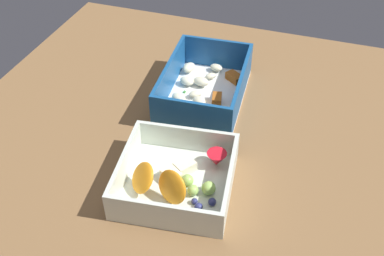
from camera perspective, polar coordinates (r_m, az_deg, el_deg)
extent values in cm
cube|color=brown|center=(73.18, -0.05, -2.39)|extent=(80.00, 80.00, 2.00)
cube|color=white|center=(81.37, 1.57, 3.95)|extent=(21.14, 14.86, 0.60)
cube|color=#19518C|center=(87.54, 3.11, 9.38)|extent=(1.52, 13.51, 5.83)
cube|color=#19518C|center=(71.87, -0.18, 1.45)|extent=(1.52, 13.51, 5.83)
cube|color=#19518C|center=(78.59, 6.22, 5.10)|extent=(19.06, 1.90, 5.83)
cube|color=#19518C|center=(80.88, -2.86, 6.46)|extent=(19.06, 1.90, 5.83)
ellipsoid|color=beige|center=(80.19, 0.42, 4.31)|extent=(2.55, 2.74, 1.12)
ellipsoid|color=beige|center=(82.91, 1.15, 5.89)|extent=(2.63, 3.32, 1.47)
ellipsoid|color=beige|center=(75.65, -2.37, 1.75)|extent=(3.01, 2.77, 1.24)
ellipsoid|color=beige|center=(86.69, -0.40, 7.62)|extent=(3.34, 2.69, 1.47)
ellipsoid|color=beige|center=(79.00, -1.67, 3.83)|extent=(3.08, 3.43, 1.41)
ellipsoid|color=beige|center=(83.16, -0.66, 5.94)|extent=(2.73, 3.21, 1.36)
ellipsoid|color=beige|center=(85.00, 2.38, 6.57)|extent=(2.35, 2.44, 1.00)
ellipsoid|color=beige|center=(76.35, 0.46, 2.31)|extent=(2.08, 2.86, 1.38)
ellipsoid|color=beige|center=(78.20, 0.90, 3.39)|extent=(3.20, 3.42, 1.40)
ellipsoid|color=beige|center=(87.12, 3.06, 7.61)|extent=(2.17, 2.74, 1.22)
cube|color=#AD5B1E|center=(84.93, 5.33, 6.37)|extent=(3.26, 3.59, 1.38)
cube|color=brown|center=(75.14, 3.53, 1.19)|extent=(2.52, 3.56, 1.36)
cube|color=#AD5B1E|center=(79.08, 3.14, 3.62)|extent=(2.91, 2.14, 1.53)
cube|color=#387A33|center=(86.10, 2.75, 6.57)|extent=(0.60, 0.40, 0.20)
cube|color=#387A33|center=(81.84, -0.96, 4.56)|extent=(0.60, 0.40, 0.20)
cube|color=#387A33|center=(80.04, 0.70, 3.61)|extent=(0.60, 0.40, 0.20)
cube|color=#387A33|center=(77.44, -0.25, 2.14)|extent=(0.60, 0.40, 0.20)
cube|color=silver|center=(65.76, -1.96, -7.15)|extent=(17.43, 17.58, 0.60)
cube|color=silver|center=(69.24, -0.62, -1.30)|extent=(2.53, 15.73, 4.17)
cube|color=silver|center=(59.27, -3.65, -10.89)|extent=(2.53, 15.73, 4.17)
cube|color=silver|center=(63.17, 4.76, -6.69)|extent=(14.37, 2.37, 4.17)
cube|color=silver|center=(65.72, -8.49, -4.72)|extent=(14.37, 2.37, 4.17)
ellipsoid|color=orange|center=(61.55, -2.52, -7.44)|extent=(4.65, 5.64, 5.07)
ellipsoid|color=orange|center=(63.43, -6.24, -6.24)|extent=(5.94, 5.90, 4.46)
cube|color=#F4EACC|center=(66.54, -0.90, -4.91)|extent=(3.64, 3.45, 1.75)
cube|color=#F4EACC|center=(65.51, -2.98, -5.95)|extent=(3.29, 3.50, 1.69)
sphere|color=#9ECC60|center=(63.61, 2.11, -7.57)|extent=(1.98, 1.98, 1.98)
sphere|color=#9ECC60|center=(63.57, 0.12, -7.83)|extent=(1.60, 1.60, 1.60)
sphere|color=#9ECC60|center=(64.69, -0.57, -6.60)|extent=(1.77, 1.77, 1.77)
cone|color=red|center=(67.31, 3.11, -3.93)|extent=(2.98, 2.98, 2.39)
sphere|color=navy|center=(62.73, 0.30, -9.20)|extent=(0.91, 0.91, 0.91)
sphere|color=navy|center=(61.47, -0.07, -10.53)|extent=(1.04, 1.04, 1.04)
sphere|color=navy|center=(62.58, 2.55, -9.26)|extent=(1.13, 1.13, 1.13)
sphere|color=navy|center=(60.21, 2.67, -12.02)|extent=(1.16, 1.16, 1.16)
sphere|color=navy|center=(60.97, 3.09, -11.30)|extent=(0.92, 0.92, 0.92)
sphere|color=navy|center=(61.93, 0.82, -9.90)|extent=(1.18, 1.18, 1.18)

